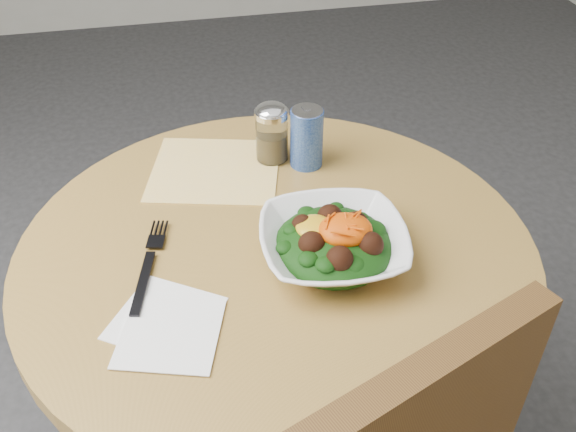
% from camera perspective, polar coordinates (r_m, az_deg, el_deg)
% --- Properties ---
extents(table, '(0.90, 0.90, 0.75)m').
position_cam_1_polar(table, '(1.25, -0.93, -9.32)').
color(table, black).
rests_on(table, ground).
extents(cloth_napkin, '(0.30, 0.29, 0.00)m').
position_cam_1_polar(cloth_napkin, '(1.30, -6.50, 4.09)').
color(cloth_napkin, '#F6AC0C').
rests_on(cloth_napkin, table).
extents(paper_napkins, '(0.20, 0.23, 0.00)m').
position_cam_1_polar(paper_napkins, '(0.99, -10.65, -9.55)').
color(paper_napkins, white).
rests_on(paper_napkins, table).
extents(salad_bowl, '(0.26, 0.26, 0.09)m').
position_cam_1_polar(salad_bowl, '(1.07, 4.07, -2.41)').
color(salad_bowl, white).
rests_on(salad_bowl, table).
extents(fork, '(0.08, 0.23, 0.00)m').
position_cam_1_polar(fork, '(1.10, -12.22, -3.98)').
color(fork, black).
rests_on(fork, table).
extents(spice_shaker, '(0.07, 0.07, 0.12)m').
position_cam_1_polar(spice_shaker, '(1.30, -1.45, 7.36)').
color(spice_shaker, silver).
rests_on(spice_shaker, table).
extents(beverage_can, '(0.07, 0.07, 0.13)m').
position_cam_1_polar(beverage_can, '(1.28, 1.67, 6.99)').
color(beverage_can, navy).
rests_on(beverage_can, table).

